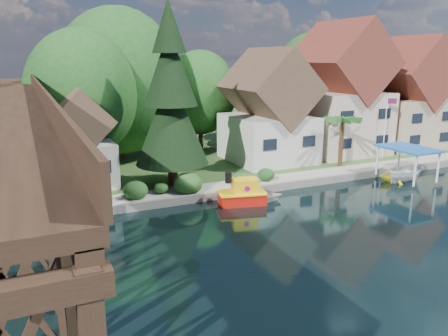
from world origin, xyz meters
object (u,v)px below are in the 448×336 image
Objects in this scene: palm_tree at (343,121)px; boat_yellow at (394,174)px; trestle_bridge at (5,154)px; boat_white_a at (254,195)px; conifer at (171,99)px; shed at (80,145)px; flagpole at (387,121)px; house_left at (268,114)px; house_right at (405,100)px; boat_canopy at (406,167)px; tugboat at (242,194)px; house_center at (339,97)px.

boat_yellow is at bearing -69.87° from palm_tree.
trestle_bridge reaches higher than boat_white_a.
boat_white_a is at bearing 4.62° from trestle_bridge.
conifer reaches higher than boat_yellow.
shed is 14.32m from boat_white_a.
boat_yellow is (13.60, -0.47, 0.25)m from boat_white_a.
flagpole is (29.30, -2.76, 0.47)m from shed.
house_right reaches higher than house_left.
conifer is 21.03m from boat_canopy.
trestle_bridge is 15.96m from tugboat.
flagpole is 1.45× the size of boat_white_a.
shed is 29.43m from flagpole.
house_right is 29.72m from conifer.
conifer is (-20.35, -4.88, 0.98)m from house_center.
trestle_bridge is 11.56× the size of tugboat.
house_center is at bearing 3.18° from house_left.
house_center is 3.25× the size of boat_white_a.
shed is (5.00, 9.33, -1.52)m from trestle_bridge.
flagpole is (2.30, -4.76, -2.12)m from house_center.
conifer reaches higher than trestle_bridge.
house_center is (9.00, 0.50, 1.28)m from house_left.
conifer is 5.47× the size of boat_yellow.
trestle_bridge is 7.14× the size of flagpole.
house_right is 2.01× the size of flagpole.
house_center is at bearing 115.78° from flagpole.
house_left is at bearing 25.21° from trestle_bridge.
boat_yellow is (29.98, 0.86, -4.66)m from trestle_bridge.
flagpole is 7.64m from boat_canopy.
boat_canopy is at bearing -73.14° from boat_white_a.
house_left reaches higher than boat_yellow.
house_left is at bearing 52.54° from boat_yellow.
boat_yellow is at bearing -18.73° from shed.
house_left is at bearing 51.52° from tugboat.
palm_tree is (28.14, 5.89, -0.56)m from trestle_bridge.
palm_tree is (23.14, -3.44, 0.96)m from shed.
house_right is 1.59× the size of shed.
trestle_bridge reaches higher than boat_yellow.
conifer is 3.75× the size of tugboat.
house_right is 36.08m from shed.
house_right reaches higher than boat_yellow.
trestle_bridge reaches higher than tugboat.
tugboat reaches higher than boat_white_a.
shed is at bearing -175.23° from house_left.
shed is at bearing 161.02° from boat_canopy.
boat_canopy is at bearing -134.29° from house_right.
conifer is (-11.35, -4.38, 2.25)m from house_left.
house_right is at bearing 2.39° from shed.
shed reaches higher than boat_canopy.
trestle_bridge is 10.33× the size of boat_white_a.
flagpole is 19.06m from boat_white_a.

